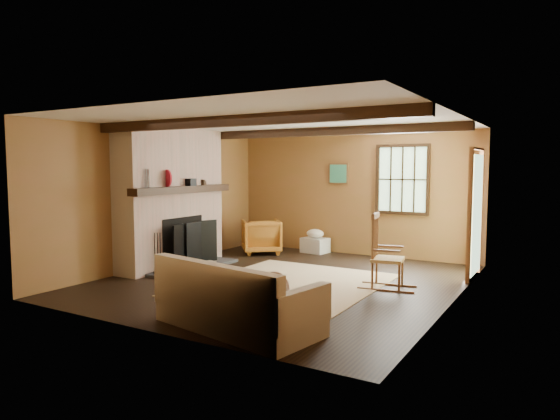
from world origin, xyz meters
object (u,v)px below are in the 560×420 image
Objects in this scene: fireplace at (172,203)px; armchair at (261,236)px; rocking_chair at (385,256)px; sofa at (235,304)px; laundry_basket at (315,245)px.

fireplace is 3.19× the size of armchair.
rocking_chair is 0.55× the size of sofa.
armchair is (0.63, 1.88, -0.76)m from fireplace.
rocking_chair is 2.70m from sofa.
rocking_chair is 2.19× the size of laundry_basket.
sofa reaches higher than armchair.
sofa is (2.93, -2.23, -0.83)m from fireplace.
laundry_basket is at bearing 116.94° from sofa.
fireplace is 3.78m from sofa.
laundry_basket is 1.11m from armchair.
fireplace is at bearing 31.32° from armchair.
laundry_basket is at bearing 35.33° from rocking_chair.
rocking_chair is at bearing 113.50° from armchair.
fireplace is at bearing -121.59° from laundry_basket.
sofa is at bearing -37.28° from fireplace.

